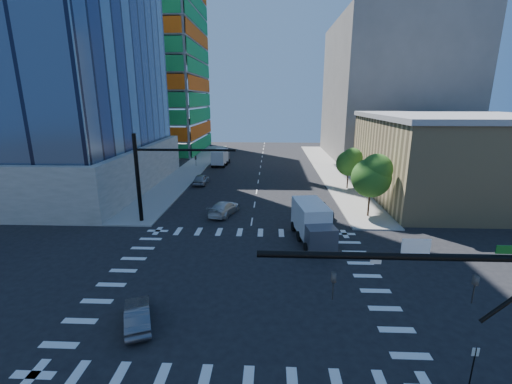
{
  "coord_description": "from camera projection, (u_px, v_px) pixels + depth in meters",
  "views": [
    {
      "loc": [
        1.91,
        -21.61,
        12.37
      ],
      "look_at": [
        0.62,
        8.0,
        4.31
      ],
      "focal_mm": 24.0,
      "sensor_mm": 36.0,
      "label": 1
    }
  ],
  "objects": [
    {
      "name": "tree_south",
      "position": [
        373.0,
        175.0,
        35.8
      ],
      "size": [
        4.16,
        4.16,
        6.82
      ],
      "color": "#382316",
      "rests_on": "sidewalk_ne"
    },
    {
      "name": "road_markings",
      "position": [
        242.0,
        280.0,
        24.15
      ],
      "size": [
        20.0,
        20.0,
        0.01
      ],
      "primitive_type": "cube",
      "color": "silver",
      "rests_on": "ground"
    },
    {
      "name": "signal_mast_nw",
      "position": [
        152.0,
        170.0,
        34.22
      ],
      "size": [
        10.2,
        0.4,
        9.0
      ],
      "color": "black",
      "rests_on": "sidewalk_nw"
    },
    {
      "name": "ground",
      "position": [
        242.0,
        280.0,
        24.16
      ],
      "size": [
        160.0,
        160.0,
        0.0
      ],
      "primitive_type": "plane",
      "color": "black",
      "rests_on": "ground"
    },
    {
      "name": "box_truck_near",
      "position": [
        313.0,
        226.0,
        30.4
      ],
      "size": [
        3.59,
        6.61,
        3.29
      ],
      "rotation": [
        0.0,
        0.0,
        0.15
      ],
      "color": "black",
      "rests_on": "ground"
    },
    {
      "name": "car_sb_cross",
      "position": [
        138.0,
        315.0,
        19.23
      ],
      "size": [
        2.67,
        4.06,
        1.27
      ],
      "primitive_type": "imported",
      "rotation": [
        0.0,
        0.0,
        3.52
      ],
      "color": "#515156",
      "rests_on": "ground"
    },
    {
      "name": "box_truck_far",
      "position": [
        221.0,
        158.0,
        65.85
      ],
      "size": [
        2.94,
        6.09,
        3.11
      ],
      "rotation": [
        0.0,
        0.0,
        3.07
      ],
      "color": "black",
      "rests_on": "ground"
    },
    {
      "name": "sidewalk_ne",
      "position": [
        329.0,
        169.0,
        62.17
      ],
      "size": [
        5.0,
        60.0,
        0.15
      ],
      "primitive_type": "cube",
      "color": "gray",
      "rests_on": "ground"
    },
    {
      "name": "car_nb_far",
      "position": [
        320.0,
        209.0,
        37.58
      ],
      "size": [
        2.74,
        4.94,
        1.31
      ],
      "primitive_type": "imported",
      "rotation": [
        0.0,
        0.0,
        0.13
      ],
      "color": "black",
      "rests_on": "ground"
    },
    {
      "name": "construction_building",
      "position": [
        145.0,
        44.0,
        78.55
      ],
      "size": [
        25.16,
        34.5,
        70.6
      ],
      "color": "gray",
      "rests_on": "ground"
    },
    {
      "name": "car_sb_mid",
      "position": [
        201.0,
        179.0,
        51.25
      ],
      "size": [
        1.92,
        4.61,
        1.56
      ],
      "primitive_type": "imported",
      "rotation": [
        0.0,
        0.0,
        3.13
      ],
      "color": "#939499",
      "rests_on": "ground"
    },
    {
      "name": "sidewalk_nw",
      "position": [
        193.0,
        168.0,
        63.22
      ],
      "size": [
        5.0,
        60.0,
        0.15
      ],
      "primitive_type": "cube",
      "color": "gray",
      "rests_on": "ground"
    },
    {
      "name": "no_parking_sign",
      "position": [
        473.0,
        364.0,
        14.67
      ],
      "size": [
        0.3,
        0.06,
        2.2
      ],
      "color": "black",
      "rests_on": "ground"
    },
    {
      "name": "bg_building_ne",
      "position": [
        390.0,
        91.0,
        72.37
      ],
      "size": [
        24.0,
        30.0,
        28.0
      ],
      "primitive_type": "cube",
      "color": "slate",
      "rests_on": "ground"
    },
    {
      "name": "car_sb_near",
      "position": [
        224.0,
        208.0,
        37.77
      ],
      "size": [
        3.44,
        5.48,
        1.48
      ],
      "primitive_type": "imported",
      "rotation": [
        0.0,
        0.0,
        2.85
      ],
      "color": "silver",
      "rests_on": "ground"
    },
    {
      "name": "commercial_building",
      "position": [
        455.0,
        157.0,
        42.92
      ],
      "size": [
        20.5,
        22.5,
        10.6
      ],
      "color": "tan",
      "rests_on": "ground"
    },
    {
      "name": "tree_north",
      "position": [
        350.0,
        162.0,
        47.54
      ],
      "size": [
        3.54,
        3.52,
        5.78
      ],
      "color": "#382316",
      "rests_on": "sidewalk_ne"
    }
  ]
}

